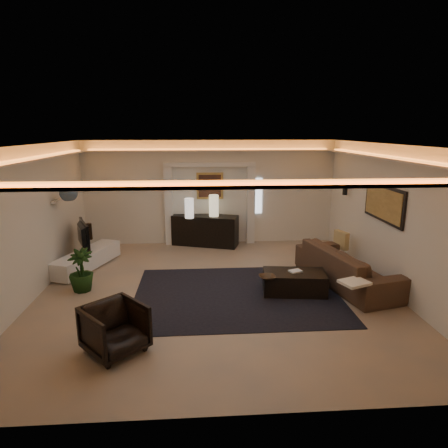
{
  "coord_description": "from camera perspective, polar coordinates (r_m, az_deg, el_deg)",
  "views": [
    {
      "loc": [
        -0.34,
        -7.24,
        3.17
      ],
      "look_at": [
        0.2,
        0.6,
        1.25
      ],
      "focal_mm": 30.97,
      "sensor_mm": 36.0,
      "label": 1
    }
  ],
  "objects": [
    {
      "name": "floor",
      "position": [
        7.91,
        -1.17,
        -9.9
      ],
      "size": [
        7.0,
        7.0,
        0.0
      ],
      "primitive_type": "plane",
      "color": "tan",
      "rests_on": "ground"
    },
    {
      "name": "ceiling",
      "position": [
        7.25,
        -1.28,
        11.59
      ],
      "size": [
        7.0,
        7.0,
        0.0
      ],
      "primitive_type": "plane",
      "rotation": [
        3.14,
        0.0,
        0.0
      ],
      "color": "white",
      "rests_on": "ground"
    },
    {
      "name": "wall_back",
      "position": [
        10.88,
        -2.1,
        4.63
      ],
      "size": [
        7.0,
        0.0,
        7.0
      ],
      "primitive_type": "plane",
      "rotation": [
        1.57,
        0.0,
        0.0
      ],
      "color": "silver",
      "rests_on": "ground"
    },
    {
      "name": "wall_front",
      "position": [
        4.13,
        1.14,
        -10.91
      ],
      "size": [
        7.0,
        0.0,
        7.0
      ],
      "primitive_type": "plane",
      "rotation": [
        -1.57,
        0.0,
        0.0
      ],
      "color": "silver",
      "rests_on": "ground"
    },
    {
      "name": "wall_left",
      "position": [
        8.09,
        -26.84,
        -0.06
      ],
      "size": [
        0.0,
        7.0,
        7.0
      ],
      "primitive_type": "plane",
      "rotation": [
        1.57,
        0.0,
        1.57
      ],
      "color": "silver",
      "rests_on": "ground"
    },
    {
      "name": "wall_right",
      "position": [
        8.37,
        23.47,
        0.72
      ],
      "size": [
        0.0,
        7.0,
        7.0
      ],
      "primitive_type": "plane",
      "rotation": [
        1.57,
        0.0,
        -1.57
      ],
      "color": "silver",
      "rests_on": "ground"
    },
    {
      "name": "cove_soffit",
      "position": [
        7.27,
        -1.27,
        9.39
      ],
      "size": [
        7.0,
        7.0,
        0.04
      ],
      "primitive_type": "cube",
      "color": "silver",
      "rests_on": "ceiling"
    },
    {
      "name": "daylight_slit",
      "position": [
        11.0,
        4.97,
        4.16
      ],
      "size": [
        0.25,
        0.03,
        1.0
      ],
      "primitive_type": "cube",
      "color": "white",
      "rests_on": "wall_back"
    },
    {
      "name": "area_rug",
      "position": [
        7.75,
        1.91,
        -10.36
      ],
      "size": [
        4.0,
        3.0,
        0.01
      ],
      "primitive_type": "cube",
      "color": "black",
      "rests_on": "ground"
    },
    {
      "name": "pilaster_left",
      "position": [
        10.87,
        -8.14,
        2.62
      ],
      "size": [
        0.22,
        0.2,
        2.2
      ],
      "primitive_type": "cube",
      "color": "silver",
      "rests_on": "ground"
    },
    {
      "name": "pilaster_right",
      "position": [
        10.94,
        3.97,
        2.8
      ],
      "size": [
        0.22,
        0.2,
        2.2
      ],
      "primitive_type": "cube",
      "color": "silver",
      "rests_on": "ground"
    },
    {
      "name": "alcove_header",
      "position": [
        10.68,
        -2.12,
        8.79
      ],
      "size": [
        2.52,
        0.2,
        0.12
      ],
      "primitive_type": "cube",
      "color": "silver",
      "rests_on": "wall_back"
    },
    {
      "name": "painting_frame",
      "position": [
        10.82,
        -2.11,
        5.65
      ],
      "size": [
        0.74,
        0.04,
        0.74
      ],
      "primitive_type": "cube",
      "color": "tan",
      "rests_on": "wall_back"
    },
    {
      "name": "painting_canvas",
      "position": [
        10.8,
        -2.1,
        5.63
      ],
      "size": [
        0.62,
        0.02,
        0.62
      ],
      "primitive_type": "cube",
      "color": "#4C2D1E",
      "rests_on": "wall_back"
    },
    {
      "name": "art_panel_frame",
      "position": [
        8.57,
        22.54,
        2.8
      ],
      "size": [
        0.04,
        1.64,
        0.74
      ],
      "primitive_type": "cube",
      "color": "black",
      "rests_on": "wall_right"
    },
    {
      "name": "art_panel_gold",
      "position": [
        8.56,
        22.39,
        2.8
      ],
      "size": [
        0.02,
        1.5,
        0.62
      ],
      "primitive_type": "cube",
      "color": "tan",
      "rests_on": "wall_right"
    },
    {
      "name": "wall_sconce",
      "position": [
        10.25,
        17.44,
        4.75
      ],
      "size": [
        0.12,
        0.12,
        0.22
      ],
      "primitive_type": "cylinder",
      "color": "black",
      "rests_on": "wall_right"
    },
    {
      "name": "wall_niche",
      "position": [
        9.3,
        -23.38,
        3.2
      ],
      "size": [
        0.1,
        0.55,
        0.04
      ],
      "primitive_type": "cube",
      "color": "silver",
      "rests_on": "wall_left"
    },
    {
      "name": "console",
      "position": [
        10.85,
        -2.79,
        -1.07
      ],
      "size": [
        1.9,
        1.09,
        0.91
      ],
      "primitive_type": "cube",
      "rotation": [
        0.0,
        0.0,
        -0.31
      ],
      "color": "black",
      "rests_on": "ground"
    },
    {
      "name": "lamp_left",
      "position": [
        10.42,
        -5.15,
        2.16
      ],
      "size": [
        0.32,
        0.32,
        0.54
      ],
      "primitive_type": "cylinder",
      "rotation": [
        0.0,
        0.0,
        0.41
      ],
      "color": "silver",
      "rests_on": "console"
    },
    {
      "name": "lamp_right",
      "position": [
        10.62,
        -1.52,
        2.43
      ],
      "size": [
        0.33,
        0.33,
        0.59
      ],
      "primitive_type": "cylinder",
      "rotation": [
        0.0,
        0.0,
        0.27
      ],
      "color": "beige",
      "rests_on": "console"
    },
    {
      "name": "media_ledge",
      "position": [
        9.63,
        -19.55,
        -4.9
      ],
      "size": [
        1.19,
        2.1,
        0.38
      ],
      "primitive_type": "cube",
      "rotation": [
        0.0,
        0.0,
        -0.35
      ],
      "color": "white",
      "rests_on": "ground"
    },
    {
      "name": "tv",
      "position": [
        9.75,
        -20.56,
        -1.39
      ],
      "size": [
        1.09,
        0.59,
        0.65
      ],
      "primitive_type": "imported",
      "rotation": [
        0.0,
        0.0,
        1.99
      ],
      "color": "black",
      "rests_on": "media_ledge"
    },
    {
      "name": "figurine",
      "position": [
        10.52,
        -19.31,
        -0.97
      ],
      "size": [
        0.18,
        0.18,
        0.42
      ],
      "primitive_type": "cylinder",
      "rotation": [
        0.0,
        0.0,
        0.17
      ],
      "color": "black",
      "rests_on": "media_ledge"
    },
    {
      "name": "ginger_jar",
      "position": [
        9.08,
        -21.99,
        4.51
      ],
      "size": [
        0.38,
        0.38,
        0.4
      ],
      "primitive_type": "imported",
      "rotation": [
        0.0,
        0.0,
        0.0
      ],
      "color": "#455F6C",
      "rests_on": "wall_niche"
    },
    {
      "name": "plant",
      "position": [
        8.29,
        -20.36,
        -6.43
      ],
      "size": [
        0.54,
        0.54,
        0.87
      ],
      "primitive_type": "imported",
      "rotation": [
        0.0,
        0.0,
        -0.11
      ],
      "color": "black",
      "rests_on": "ground"
    },
    {
      "name": "sofa",
      "position": [
        8.55,
        17.66,
        -5.97
      ],
      "size": [
        2.79,
        1.61,
        0.77
      ],
      "primitive_type": "imported",
      "rotation": [
        0.0,
        0.0,
        1.81
      ],
      "color": "black",
      "rests_on": "ground"
    },
    {
      "name": "throw_blanket",
      "position": [
        7.27,
        18.7,
        -8.17
      ],
      "size": [
        0.58,
        0.53,
        0.05
      ],
      "primitive_type": "cube",
      "rotation": [
        0.0,
        0.0,
        0.37
      ],
      "color": "white",
      "rests_on": "sofa"
    },
    {
      "name": "throw_pillow",
      "position": [
        9.88,
        16.92,
        -2.25
      ],
      "size": [
        0.26,
        0.45,
        0.43
      ],
      "primitive_type": "cube",
      "rotation": [
        0.0,
        0.0,
        0.32
      ],
      "color": "tan",
      "rests_on": "sofa"
    },
    {
      "name": "coffee_table",
      "position": [
        7.9,
        10.32,
        -8.56
      ],
      "size": [
        1.29,
        0.81,
        0.45
      ],
      "primitive_type": "cube",
      "rotation": [
        0.0,
        0.0,
        -0.12
      ],
      "color": "black",
      "rests_on": "ground"
    },
    {
      "name": "bowl",
      "position": [
        7.38,
        6.39,
        -8.0
      ],
      "size": [
        0.34,
        0.34,
        0.08
      ],
      "primitive_type": "imported",
      "rotation": [
        0.0,
        0.0,
        0.1
      ],
      "color": "#332517",
      "rests_on": "coffee_table"
    },
    {
      "name": "magazine",
      "position": [
        7.85,
        10.49,
        -6.99
      ],
      "size": [
        0.29,
        0.25,
        0.03
      ],
      "primitive_type": "cube",
      "rotation": [
        0.0,
        0.0,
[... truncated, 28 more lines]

